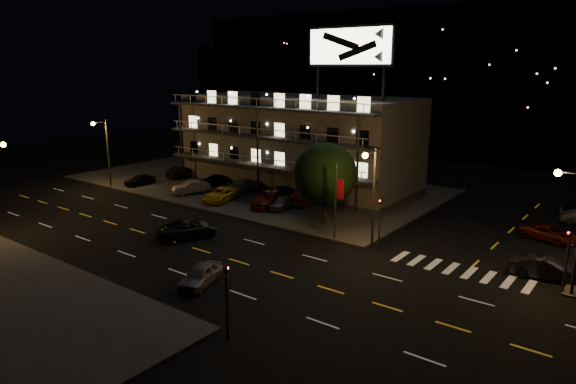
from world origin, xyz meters
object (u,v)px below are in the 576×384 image
Objects in this scene: lot_car_2 at (221,194)px; tree at (325,176)px; lot_car_7 at (246,185)px; road_car_west at (187,229)px; lot_car_4 at (282,203)px; side_car_0 at (545,268)px; road_car_east at (200,275)px.

tree is at bearing -11.18° from lot_car_2.
tree is 14.96m from lot_car_7.
road_car_west is at bearing -126.08° from tree.
side_car_0 is at bearing -13.40° from lot_car_4.
tree reaches higher than lot_car_4.
lot_car_7 is at bearing 70.93° from side_car_0.
lot_car_2 is 4.85m from lot_car_7.
lot_car_7 reaches higher than lot_car_2.
side_car_0 is (18.62, -1.18, -3.78)m from tree.
tree is at bearing 77.82° from side_car_0.
lot_car_2 is at bearing 93.54° from lot_car_7.
lot_car_4 is at bearing 0.08° from lot_car_2.
road_car_west is (5.75, -9.96, -0.12)m from lot_car_2.
tree is at bearing -101.62° from road_car_west.
lot_car_7 reaches higher than road_car_west.
tree reaches higher than lot_car_7.
side_car_0 is 27.30m from road_car_west.
lot_car_2 is at bearing 79.27° from side_car_0.
side_car_0 is 1.12× the size of road_car_east.
lot_car_2 is at bearing -35.55° from road_car_west.
lot_car_2 is at bearing -176.16° from lot_car_4.
road_car_west is (-7.24, -9.94, -3.80)m from tree.
lot_car_7 is 1.13× the size of side_car_0.
side_car_0 reaches higher than lot_car_4.
road_car_west is (-8.04, 6.06, 0.04)m from road_car_east.
lot_car_2 reaches higher than road_car_east.
lot_car_7 reaches higher than lot_car_4.
lot_car_2 is 7.24m from lot_car_4.
lot_car_2 is 1.37× the size of lot_car_4.
tree is 1.49× the size of lot_car_2.
road_car_west is at bearing -71.09° from lot_car_2.
tree is 13.50m from lot_car_2.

